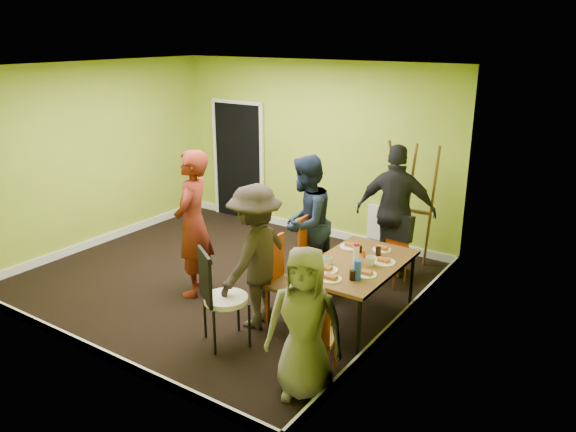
% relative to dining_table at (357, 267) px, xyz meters
% --- Properties ---
extents(ground, '(5.00, 5.00, 0.00)m').
position_rel_dining_table_xyz_m(ground, '(-2.05, 0.12, -0.70)').
color(ground, black).
rests_on(ground, ground).
extents(room_walls, '(5.04, 4.54, 2.82)m').
position_rel_dining_table_xyz_m(room_walls, '(-2.07, 0.16, 0.29)').
color(room_walls, '#93AD2C').
rests_on(room_walls, ground).
extents(dining_table, '(0.90, 1.50, 0.75)m').
position_rel_dining_table_xyz_m(dining_table, '(0.00, 0.00, 0.00)').
color(dining_table, black).
rests_on(dining_table, ground).
extents(chair_left_far, '(0.46, 0.45, 1.04)m').
position_rel_dining_table_xyz_m(chair_left_far, '(-0.78, 0.39, -0.11)').
color(chair_left_far, '#C64912').
rests_on(chair_left_far, ground).
extents(chair_left_near, '(0.43, 0.42, 1.01)m').
position_rel_dining_table_xyz_m(chair_left_near, '(-0.73, -0.41, -0.13)').
color(chair_left_near, '#C64912').
rests_on(chair_left_near, ground).
extents(chair_back_end, '(0.41, 0.47, 0.91)m').
position_rel_dining_table_xyz_m(chair_back_end, '(-0.12, 1.40, -0.05)').
color(chair_back_end, '#C64912').
rests_on(chair_back_end, ground).
extents(chair_front_end, '(0.47, 0.47, 0.92)m').
position_rel_dining_table_xyz_m(chair_front_end, '(0.17, -1.20, -0.18)').
color(chair_front_end, '#C64912').
rests_on(chair_front_end, ground).
extents(chair_bentwood, '(0.58, 0.59, 1.09)m').
position_rel_dining_table_xyz_m(chair_bentwood, '(-0.99, -1.21, -0.10)').
color(chair_bentwood, black).
rests_on(chair_bentwood, ground).
extents(easel, '(0.73, 0.69, 1.83)m').
position_rel_dining_table_xyz_m(easel, '(-0.09, 1.81, 0.21)').
color(easel, brown).
rests_on(easel, ground).
extents(plate_near_left, '(0.26, 0.26, 0.01)m').
position_rel_dining_table_xyz_m(plate_near_left, '(-0.29, 0.39, 0.06)').
color(plate_near_left, white).
rests_on(plate_near_left, dining_table).
extents(plate_near_right, '(0.27, 0.27, 0.01)m').
position_rel_dining_table_xyz_m(plate_near_right, '(-0.19, -0.37, 0.06)').
color(plate_near_right, white).
rests_on(plate_near_right, dining_table).
extents(plate_far_back, '(0.22, 0.22, 0.01)m').
position_rel_dining_table_xyz_m(plate_far_back, '(0.06, 0.51, 0.06)').
color(plate_far_back, white).
rests_on(plate_far_back, dining_table).
extents(plate_far_front, '(0.24, 0.24, 0.01)m').
position_rel_dining_table_xyz_m(plate_far_front, '(-0.03, -0.54, 0.06)').
color(plate_far_front, white).
rests_on(plate_far_front, dining_table).
extents(plate_wall_back, '(0.26, 0.26, 0.01)m').
position_rel_dining_table_xyz_m(plate_wall_back, '(0.24, 0.18, 0.06)').
color(plate_wall_back, white).
rests_on(plate_wall_back, dining_table).
extents(plate_wall_front, '(0.23, 0.23, 0.01)m').
position_rel_dining_table_xyz_m(plate_wall_front, '(0.22, -0.23, 0.06)').
color(plate_wall_front, white).
rests_on(plate_wall_front, dining_table).
extents(thermos, '(0.07, 0.07, 0.22)m').
position_rel_dining_table_xyz_m(thermos, '(-0.00, -0.03, 0.16)').
color(thermos, white).
rests_on(thermos, dining_table).
extents(blue_bottle, '(0.08, 0.08, 0.21)m').
position_rel_dining_table_xyz_m(blue_bottle, '(0.20, -0.38, 0.16)').
color(blue_bottle, blue).
rests_on(blue_bottle, dining_table).
extents(orange_bottle, '(0.04, 0.04, 0.08)m').
position_rel_dining_table_xyz_m(orange_bottle, '(-0.02, 0.20, 0.10)').
color(orange_bottle, '#C64912').
rests_on(orange_bottle, dining_table).
extents(glass_mid, '(0.07, 0.07, 0.08)m').
position_rel_dining_table_xyz_m(glass_mid, '(-0.13, 0.30, 0.10)').
color(glass_mid, black).
rests_on(glass_mid, dining_table).
extents(glass_back, '(0.06, 0.06, 0.10)m').
position_rel_dining_table_xyz_m(glass_back, '(0.10, 0.34, 0.10)').
color(glass_back, black).
rests_on(glass_back, dining_table).
extents(glass_front, '(0.07, 0.07, 0.11)m').
position_rel_dining_table_xyz_m(glass_front, '(0.16, -0.43, 0.11)').
color(glass_front, black).
rests_on(glass_front, dining_table).
extents(cup_a, '(0.12, 0.12, 0.09)m').
position_rel_dining_table_xyz_m(cup_a, '(-0.25, -0.23, 0.10)').
color(cup_a, white).
rests_on(cup_a, dining_table).
extents(cup_b, '(0.11, 0.11, 0.11)m').
position_rel_dining_table_xyz_m(cup_b, '(0.16, 0.02, 0.11)').
color(cup_b, white).
rests_on(cup_b, dining_table).
extents(person_standing, '(0.66, 0.79, 1.86)m').
position_rel_dining_table_xyz_m(person_standing, '(-2.07, -0.41, 0.24)').
color(person_standing, maroon).
rests_on(person_standing, ground).
extents(person_left_far, '(0.76, 0.93, 1.76)m').
position_rel_dining_table_xyz_m(person_left_far, '(-1.00, 0.51, 0.18)').
color(person_left_far, '#162038').
rests_on(person_left_far, ground).
extents(person_left_near, '(0.63, 1.08, 1.65)m').
position_rel_dining_table_xyz_m(person_left_near, '(-0.94, -0.63, 0.13)').
color(person_left_near, '#2E251E').
rests_on(person_left_near, ground).
extents(person_back_end, '(1.15, 0.73, 1.81)m').
position_rel_dining_table_xyz_m(person_back_end, '(-0.21, 1.53, 0.21)').
color(person_back_end, black).
rests_on(person_back_end, ground).
extents(person_front_end, '(0.82, 0.68, 1.45)m').
position_rel_dining_table_xyz_m(person_front_end, '(0.22, -1.44, 0.03)').
color(person_front_end, gray).
rests_on(person_front_end, ground).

